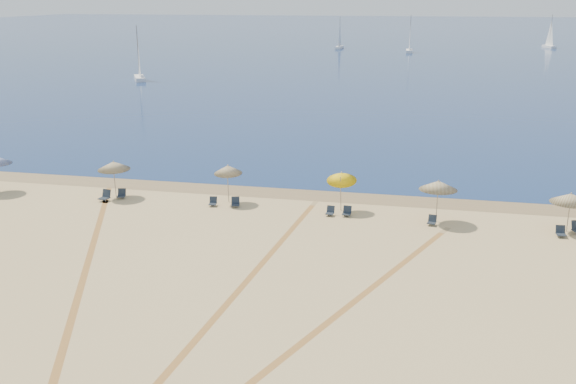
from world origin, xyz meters
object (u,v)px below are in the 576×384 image
umbrella_1 (114,166)px  chair_7 (432,221)px  umbrella_4 (438,185)px  chair_2 (122,194)px  umbrella_2 (228,169)px  chair_8 (561,232)px  sailboat_2 (410,41)px  umbrella_5 (571,198)px  sailboat_1 (340,39)px  chair_3 (213,202)px  chair_6 (347,212)px  chair_4 (235,203)px  umbrella_3 (342,177)px  chair_5 (330,211)px  sailboat_3 (550,38)px  sailboat_0 (139,64)px  chair_1 (105,196)px

umbrella_1 → chair_7: 21.40m
umbrella_4 → chair_7: size_ratio=4.02×
chair_2 → umbrella_2: bearing=-6.6°
chair_8 → sailboat_2: (-12.67, 125.24, 2.35)m
umbrella_5 → chair_7: 7.94m
umbrella_4 → sailboat_1: 134.25m
sailboat_2 → chair_3: bearing=-96.1°
chair_3 → chair_6: size_ratio=0.98×
sailboat_1 → chair_6: bearing=-79.2°
chair_8 → sailboat_1: sailboat_1 is taller
umbrella_2 → chair_8: bearing=-6.5°
chair_3 → chair_7: 14.10m
chair_4 → sailboat_1: bearing=79.6°
umbrella_3 → chair_2: 15.10m
chair_5 → chair_7: bearing=1.9°
chair_2 → umbrella_5: bearing=-13.3°
chair_4 → sailboat_2: size_ratio=0.08×
umbrella_2 → sailboat_2: (7.85, 122.92, 0.38)m
chair_6 → chair_8: size_ratio=0.98×
chair_4 → sailboat_3: 151.61m
sailboat_3 → sailboat_2: bearing=-163.9°
chair_5 → sailboat_0: sailboat_0 is taller
umbrella_1 → chair_8: (28.48, -1.94, -1.91)m
umbrella_3 → sailboat_0: 72.33m
umbrella_1 → chair_3: umbrella_1 is taller
umbrella_3 → sailboat_1: (-17.70, 131.21, 0.18)m
umbrella_5 → sailboat_1: 135.99m
chair_4 → chair_6: chair_4 is taller
chair_2 → chair_6: 15.49m
umbrella_5 → chair_2: umbrella_5 is taller
sailboat_0 → sailboat_1: sailboat_0 is taller
umbrella_5 → sailboat_1: (-31.16, 132.38, 0.37)m
chair_1 → sailboat_3: size_ratio=0.10×
sailboat_3 → chair_2: bearing=-124.7°
chair_2 → chair_8: (27.91, -1.63, -0.01)m
umbrella_3 → chair_1: bearing=-175.6°
chair_8 → umbrella_5: bearing=56.8°
umbrella_5 → umbrella_4: bearing=178.3°
chair_6 → sailboat_1: size_ratio=0.08×
umbrella_3 → chair_1: umbrella_3 is taller
chair_1 → chair_4: bearing=13.6°
chair_1 → chair_6: (16.30, 0.20, -0.05)m
chair_6 → chair_8: chair_8 is taller
umbrella_1 → sailboat_2: bearing=82.7°
chair_4 → sailboat_2: (7.12, 123.80, 2.35)m
chair_7 → sailboat_1: 134.88m
chair_5 → sailboat_1: sailboat_1 is taller
chair_7 → sailboat_2: 124.86m
chair_3 → chair_4: bearing=-3.3°
umbrella_2 → chair_3: umbrella_2 is taller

